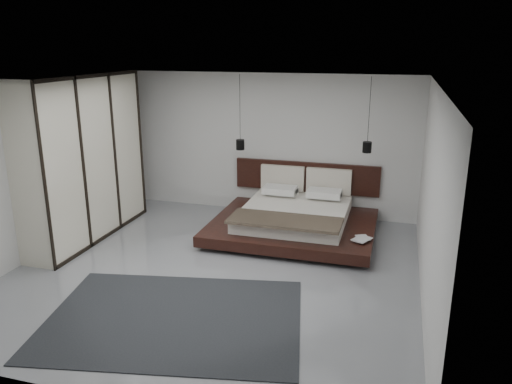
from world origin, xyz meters
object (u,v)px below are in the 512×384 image
(lattice_screen, at_px, (122,146))
(pendant_right, at_px, (367,147))
(bed, at_px, (295,218))
(rug, at_px, (174,318))
(pendant_left, at_px, (240,144))
(wardrobe, at_px, (83,158))

(lattice_screen, relative_size, pendant_right, 1.97)
(bed, height_order, rug, bed)
(lattice_screen, xyz_separation_m, bed, (3.78, -0.55, -1.01))
(lattice_screen, distance_m, pendant_left, 2.61)
(pendant_left, distance_m, pendant_right, 2.36)
(lattice_screen, distance_m, bed, 3.95)
(pendant_left, distance_m, wardrobe, 2.85)
(lattice_screen, relative_size, pendant_left, 1.85)
(bed, xyz_separation_m, pendant_right, (1.18, 0.46, 1.29))
(bed, height_order, wardrobe, wardrobe)
(wardrobe, height_order, rug, wardrobe)
(bed, height_order, pendant_left, pendant_left)
(bed, distance_m, pendant_right, 1.81)
(lattice_screen, height_order, rug, lattice_screen)
(pendant_left, bearing_deg, lattice_screen, 178.15)
(lattice_screen, distance_m, rug, 5.05)
(pendant_right, xyz_separation_m, rug, (-2.03, -3.81, -1.58))
(pendant_left, xyz_separation_m, rug, (0.34, -3.81, -1.49))
(bed, xyz_separation_m, rug, (-0.85, -3.35, -0.29))
(wardrobe, bearing_deg, rug, -39.38)
(bed, bearing_deg, pendant_right, 21.38)
(lattice_screen, relative_size, rug, 0.82)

